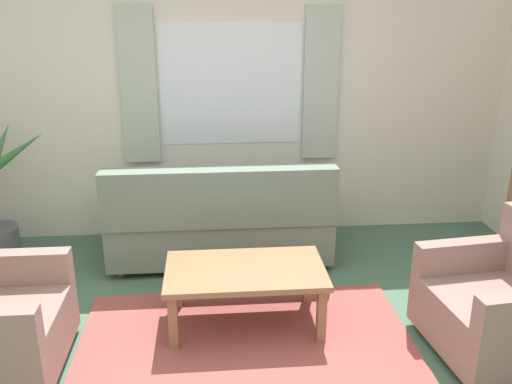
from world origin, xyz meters
The scene contains 7 objects.
ground_plane centered at (0.00, 0.00, 0.00)m, with size 6.24×6.24×0.00m, color #476B56.
wall_back centered at (0.00, 2.26, 1.30)m, with size 5.32×0.12×2.60m, color silver.
window_with_curtains centered at (0.00, 2.18, 1.45)m, with size 1.98×0.07×1.40m.
area_rug centered at (0.00, 0.00, 0.01)m, with size 2.25×1.92×0.01m, color #9E4C47.
couch centered at (-0.14, 1.55, 0.37)m, with size 1.90×0.82×0.92m.
armchair_right centered at (1.66, 0.04, 0.35)m, with size 0.91×0.93×0.88m.
coffee_table centered at (0.01, 0.50, 0.38)m, with size 1.10×0.64×0.44m.
Camera 1 is at (-0.21, -2.89, 2.19)m, focal length 38.57 mm.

